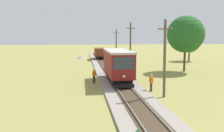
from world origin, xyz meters
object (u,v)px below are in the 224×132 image
utility_pole_mid (130,47)px  second_worker (94,75)px  gravel_pile (81,57)px  freight_car (100,53)px  utility_pole_far (116,45)px  tree_left_near (186,34)px  track_worker (151,82)px  tree_right_near (190,43)px  red_tram (118,64)px  utility_pole_near_tram (165,58)px

utility_pole_mid → second_worker: bearing=-127.7°
utility_pole_mid → gravel_pile: utility_pole_mid is taller
freight_car → utility_pole_far: 5.61m
second_worker → tree_left_near: 16.50m
utility_pole_far → second_worker: size_ratio=3.84×
track_worker → tree_right_near: (16.33, 25.09, 2.99)m
red_tram → second_worker: red_tram is taller
utility_pole_mid → utility_pole_far: (0.00, 14.15, -0.30)m
red_tram → tree_left_near: tree_left_near is taller
utility_pole_near_tram → utility_pole_mid: 14.39m
utility_pole_near_tram → red_tram: bearing=114.9°
freight_car → utility_pole_near_tram: bearing=-84.5°
red_tram → tree_right_near: tree_right_near is taller
freight_car → second_worker: bearing=-96.1°
utility_pole_mid → tree_right_near: (15.81, 12.79, 0.16)m
gravel_pile → tree_right_near: tree_right_near is taller
red_tram → utility_pole_mid: (3.14, 7.62, 1.63)m
utility_pole_near_tram → second_worker: utility_pole_near_tram is taller
utility_pole_mid → second_worker: utility_pole_mid is taller
tree_right_near → utility_pole_near_tram: bearing=-120.2°
utility_pole_mid → second_worker: (-5.94, -7.69, -2.83)m
red_tram → track_worker: 5.50m
utility_pole_near_tram → gravel_pile: utility_pole_near_tram is taller
track_worker → utility_pole_mid: bearing=-104.9°
utility_pole_mid → utility_pole_far: size_ratio=1.09×
gravel_pile → second_worker: size_ratio=1.17×
track_worker → second_worker: size_ratio=1.00×
red_tram → second_worker: bearing=-178.6°
utility_pole_far → tree_right_near: utility_pole_far is taller
freight_car → utility_pole_near_tram: utility_pole_near_tram is taller
red_tram → track_worker: size_ratio=4.79×
second_worker → tree_left_near: tree_left_near is taller
utility_pole_mid → tree_right_near: utility_pole_mid is taller
utility_pole_near_tram → utility_pole_far: bearing=90.0°
freight_car → gravel_pile: size_ratio=2.48×
red_tram → utility_pole_far: (3.14, 21.78, 1.32)m
red_tram → utility_pole_near_tram: bearing=-65.1°
utility_pole_near_tram → track_worker: (-0.52, 2.09, -2.57)m
utility_pole_far → freight_car: bearing=126.8°
second_worker → utility_pole_mid: bearing=-56.5°
utility_pole_near_tram → gravel_pile: 35.90m
red_tram → freight_car: size_ratio=1.64×
gravel_pile → tree_left_near: size_ratio=0.25×
utility_pole_near_tram → second_worker: bearing=131.6°
track_worker → tree_left_near: size_ratio=0.21×
utility_pole_mid → tree_left_near: bearing=-5.8°
utility_pole_mid → tree_right_near: size_ratio=1.21×
red_tram → second_worker: size_ratio=4.79×
freight_car → track_worker: (2.63, -30.66, -0.57)m
utility_pole_mid → track_worker: bearing=-92.4°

